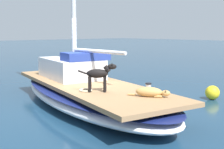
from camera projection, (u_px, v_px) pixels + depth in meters
name	position (u px, v px, depth m)	size (l,w,h in m)	color
ground_plane	(88.00, 106.00, 8.48)	(120.00, 120.00, 0.00)	navy
sailboat_main	(88.00, 94.00, 8.43)	(3.88, 7.59, 0.66)	white
cabin_house	(72.00, 67.00, 9.29)	(1.80, 2.46, 0.84)	silver
dog_tan	(151.00, 92.00, 6.61)	(0.59, 0.84, 0.22)	tan
dog_black	(99.00, 74.00, 7.11)	(0.73, 0.71, 0.70)	black
deck_winch	(148.00, 87.00, 7.20)	(0.16, 0.16, 0.21)	#B7B7BC
coiled_rope	(86.00, 90.00, 7.25)	(0.32, 0.32, 0.04)	beige
mooring_buoy	(212.00, 93.00, 9.22)	(0.44, 0.44, 0.44)	yellow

